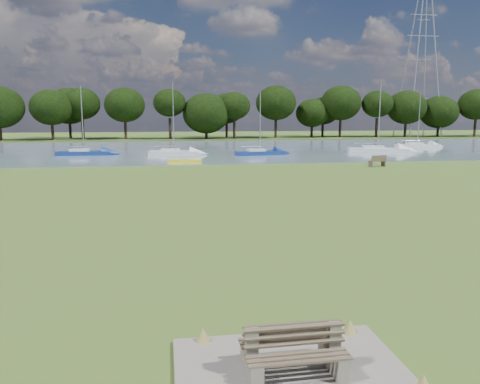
{
  "coord_description": "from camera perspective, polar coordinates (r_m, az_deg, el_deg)",
  "views": [
    {
      "loc": [
        -2.15,
        -21.5,
        4.66
      ],
      "look_at": [
        0.95,
        -2.0,
        1.39
      ],
      "focal_mm": 35.0,
      "sensor_mm": 36.0,
      "label": 1
    }
  ],
  "objects": [
    {
      "name": "ground",
      "position": [
        22.1,
        -3.24,
        -2.79
      ],
      "size": [
        220.0,
        220.0,
        0.0
      ],
      "primitive_type": "plane",
      "color": "olive"
    },
    {
      "name": "river",
      "position": [
        63.71,
        -7.1,
        5.13
      ],
      "size": [
        220.0,
        40.0,
        0.1
      ],
      "primitive_type": "cube",
      "color": "slate",
      "rests_on": "ground"
    },
    {
      "name": "far_bank",
      "position": [
        93.64,
        -7.75,
        6.46
      ],
      "size": [
        220.0,
        20.0,
        0.4
      ],
      "primitive_type": "cube",
      "color": "#4C6626",
      "rests_on": "ground"
    },
    {
      "name": "concrete_pad",
      "position": [
        9.06,
        6.44,
        -21.24
      ],
      "size": [
        4.2,
        3.2,
        0.1
      ],
      "primitive_type": "cube",
      "color": "gray",
      "rests_on": "ground"
    },
    {
      "name": "bench_pair",
      "position": [
        8.84,
        6.5,
        -18.74
      ],
      "size": [
        1.83,
        1.09,
        0.98
      ],
      "rotation": [
        0.0,
        0.0,
        0.01
      ],
      "color": "gray",
      "rests_on": "concrete_pad"
    },
    {
      "name": "riverbank_bench",
      "position": [
        44.23,
        16.44,
        3.65
      ],
      "size": [
        1.76,
        0.95,
        1.04
      ],
      "rotation": [
        0.0,
        0.0,
        0.27
      ],
      "color": "brown",
      "rests_on": "ground"
    },
    {
      "name": "kayak",
      "position": [
        45.75,
        -6.75,
        3.76
      ],
      "size": [
        3.31,
        1.05,
        0.33
      ],
      "primitive_type": "cube",
      "rotation": [
        0.0,
        0.0,
        -0.09
      ],
      "color": "yellow",
      "rests_on": "river"
    },
    {
      "name": "pylon",
      "position": [
        106.47,
        21.38,
        17.42
      ],
      "size": [
        6.99,
        4.9,
        33.18
      ],
      "color": "#8F939A",
      "rests_on": "far_bank"
    },
    {
      "name": "tree_line",
      "position": [
        89.57,
        -6.99,
        10.17
      ],
      "size": [
        144.86,
        8.23,
        9.96
      ],
      "color": "black",
      "rests_on": "far_bank"
    },
    {
      "name": "sailboat_0",
      "position": [
        60.95,
        16.38,
        5.12
      ],
      "size": [
        7.52,
        3.79,
        8.89
      ],
      "rotation": [
        0.0,
        0.0,
        -0.26
      ],
      "color": "silver",
      "rests_on": "river"
    },
    {
      "name": "sailboat_2",
      "position": [
        57.02,
        -18.56,
        4.71
      ],
      "size": [
        6.12,
        1.73,
        7.83
      ],
      "rotation": [
        0.0,
        0.0,
        0.0
      ],
      "color": "navy",
      "rests_on": "river"
    },
    {
      "name": "sailboat_3",
      "position": [
        71.1,
        20.77,
        5.41
      ],
      "size": [
        6.18,
        1.86,
        7.49
      ],
      "rotation": [
        0.0,
        0.0,
        0.02
      ],
      "color": "silver",
      "rests_on": "river"
    },
    {
      "name": "sailboat_4",
      "position": [
        54.36,
        2.38,
        4.97
      ],
      "size": [
        5.88,
        2.46,
        7.16
      ],
      "rotation": [
        0.0,
        0.0,
        0.16
      ],
      "color": "navy",
      "rests_on": "river"
    },
    {
      "name": "sailboat_5",
      "position": [
        55.16,
        -8.11,
        4.96
      ],
      "size": [
        6.01,
        2.73,
        8.36
      ],
      "rotation": [
        0.0,
        0.0,
        -0.2
      ],
      "color": "silver",
      "rests_on": "river"
    }
  ]
}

